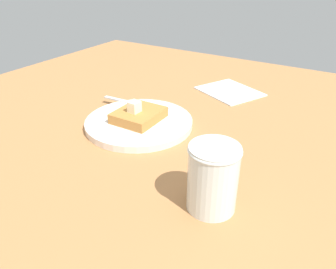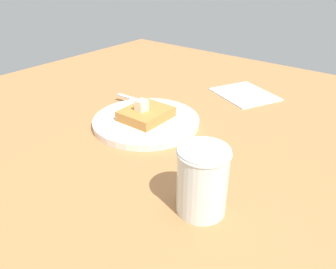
{
  "view_description": "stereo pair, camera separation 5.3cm",
  "coord_description": "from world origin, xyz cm",
  "px_view_note": "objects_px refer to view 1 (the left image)",
  "views": [
    {
      "loc": [
        51.88,
        37.19,
        32.01
      ],
      "look_at": [
        12.63,
        12.98,
        6.77
      ],
      "focal_mm": 35.0,
      "sensor_mm": 36.0,
      "label": 1
    },
    {
      "loc": [
        48.87,
        41.49,
        32.01
      ],
      "look_at": [
        12.63,
        12.98,
        6.77
      ],
      "focal_mm": 35.0,
      "sensor_mm": 36.0,
      "label": 2
    }
  ],
  "objects_px": {
    "fork": "(140,104)",
    "napkin": "(230,91)",
    "syrup_jar": "(213,180)",
    "plate": "(139,122)"
  },
  "relations": [
    {
      "from": "fork",
      "to": "napkin",
      "type": "distance_m",
      "value": 0.24
    },
    {
      "from": "syrup_jar",
      "to": "fork",
      "type": "bearing_deg",
      "value": -127.59
    },
    {
      "from": "fork",
      "to": "napkin",
      "type": "bearing_deg",
      "value": 148.62
    },
    {
      "from": "plate",
      "to": "napkin",
      "type": "relative_size",
      "value": 1.53
    },
    {
      "from": "syrup_jar",
      "to": "napkin",
      "type": "distance_m",
      "value": 0.43
    },
    {
      "from": "fork",
      "to": "syrup_jar",
      "type": "distance_m",
      "value": 0.34
    },
    {
      "from": "plate",
      "to": "fork",
      "type": "xyz_separation_m",
      "value": [
        -0.06,
        -0.04,
        0.01
      ]
    },
    {
      "from": "syrup_jar",
      "to": "napkin",
      "type": "height_order",
      "value": "syrup_jar"
    },
    {
      "from": "plate",
      "to": "fork",
      "type": "height_order",
      "value": "fork"
    },
    {
      "from": "fork",
      "to": "syrup_jar",
      "type": "bearing_deg",
      "value": 52.41
    }
  ]
}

